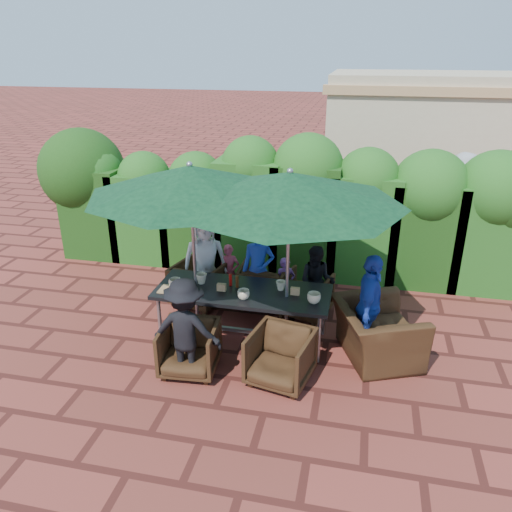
% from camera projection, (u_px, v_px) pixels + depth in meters
% --- Properties ---
extents(ground, '(80.00, 80.00, 0.00)m').
position_uv_depth(ground, '(249.00, 331.00, 7.17)').
color(ground, maroon).
rests_on(ground, ground).
extents(dining_table, '(2.36, 0.90, 0.75)m').
position_uv_depth(dining_table, '(243.00, 295.00, 6.76)').
color(dining_table, black).
rests_on(dining_table, ground).
extents(umbrella_left, '(2.71, 2.71, 2.46)m').
position_uv_depth(umbrella_left, '(190.00, 181.00, 6.33)').
color(umbrella_left, gray).
rests_on(umbrella_left, ground).
extents(umbrella_right, '(2.88, 2.88, 2.46)m').
position_uv_depth(umbrella_right, '(290.00, 188.00, 6.00)').
color(umbrella_right, gray).
rests_on(umbrella_right, ground).
extents(chair_far_left, '(0.86, 0.83, 0.74)m').
position_uv_depth(chair_far_left, '(199.00, 282.00, 7.83)').
color(chair_far_left, black).
rests_on(chair_far_left, ground).
extents(chair_far_mid, '(0.72, 0.68, 0.74)m').
position_uv_depth(chair_far_mid, '(264.00, 282.00, 7.81)').
color(chair_far_mid, black).
rests_on(chair_far_mid, ground).
extents(chair_far_right, '(0.84, 0.81, 0.71)m').
position_uv_depth(chair_far_right, '(305.00, 293.00, 7.52)').
color(chair_far_right, black).
rests_on(chair_far_right, ground).
extents(chair_near_left, '(0.73, 0.69, 0.70)m').
position_uv_depth(chair_near_left, '(189.00, 346.00, 6.19)').
color(chair_near_left, black).
rests_on(chair_near_left, ground).
extents(chair_near_right, '(0.84, 0.80, 0.73)m').
position_uv_depth(chair_near_right, '(280.00, 355.00, 5.99)').
color(chair_near_right, black).
rests_on(chair_near_right, ground).
extents(chair_end_right, '(1.09, 1.30, 0.97)m').
position_uv_depth(chair_end_right, '(378.00, 324.00, 6.43)').
color(chair_end_right, black).
rests_on(chair_end_right, ground).
extents(adult_far_left, '(0.79, 0.63, 1.41)m').
position_uv_depth(adult_far_left, '(205.00, 259.00, 7.81)').
color(adult_far_left, white).
rests_on(adult_far_left, ground).
extents(adult_far_mid, '(0.53, 0.45, 1.35)m').
position_uv_depth(adult_far_mid, '(258.00, 270.00, 7.52)').
color(adult_far_mid, '#203FAD').
rests_on(adult_far_mid, ground).
extents(adult_far_right, '(0.55, 0.35, 1.12)m').
position_uv_depth(adult_far_right, '(317.00, 282.00, 7.39)').
color(adult_far_right, black).
rests_on(adult_far_right, ground).
extents(adult_near_left, '(0.85, 0.40, 1.32)m').
position_uv_depth(adult_near_left, '(186.00, 330.00, 5.96)').
color(adult_near_left, black).
rests_on(adult_near_left, ground).
extents(adult_end_right, '(0.48, 0.86, 1.41)m').
position_uv_depth(adult_end_right, '(369.00, 306.00, 6.40)').
color(adult_end_right, '#203FAD').
rests_on(adult_end_right, ground).
extents(child_left, '(0.37, 0.32, 0.92)m').
position_uv_depth(child_left, '(229.00, 273.00, 7.93)').
color(child_left, '#C5455B').
rests_on(child_left, ground).
extents(child_right, '(0.37, 0.34, 0.85)m').
position_uv_depth(child_right, '(285.00, 284.00, 7.63)').
color(child_right, '#834494').
rests_on(child_right, ground).
extents(pedestrian_a, '(1.67, 0.87, 1.70)m').
position_uv_depth(pedestrian_a, '(360.00, 198.00, 10.44)').
color(pedestrian_a, green).
rests_on(pedestrian_a, ground).
extents(pedestrian_b, '(0.83, 0.60, 1.57)m').
position_uv_depth(pedestrian_b, '(429.00, 203.00, 10.32)').
color(pedestrian_b, '#C5455B').
rests_on(pedestrian_b, ground).
extents(pedestrian_c, '(1.20, 1.28, 1.89)m').
position_uv_depth(pedestrian_c, '(461.00, 200.00, 9.96)').
color(pedestrian_c, '#92949A').
rests_on(pedestrian_c, ground).
extents(cup_a, '(0.17, 0.17, 0.14)m').
position_uv_depth(cup_a, '(175.00, 283.00, 6.77)').
color(cup_a, beige).
rests_on(cup_a, dining_table).
extents(cup_b, '(0.16, 0.16, 0.15)m').
position_uv_depth(cup_b, '(201.00, 278.00, 6.90)').
color(cup_b, beige).
rests_on(cup_b, dining_table).
extents(cup_c, '(0.16, 0.16, 0.13)m').
position_uv_depth(cup_c, '(244.00, 294.00, 6.47)').
color(cup_c, beige).
rests_on(cup_c, dining_table).
extents(cup_d, '(0.14, 0.14, 0.13)m').
position_uv_depth(cup_d, '(281.00, 286.00, 6.71)').
color(cup_d, beige).
rests_on(cup_d, dining_table).
extents(cup_e, '(0.18, 0.18, 0.14)m').
position_uv_depth(cup_e, '(314.00, 298.00, 6.37)').
color(cup_e, beige).
rests_on(cup_e, dining_table).
extents(ketchup_bottle, '(0.04, 0.04, 0.17)m').
position_uv_depth(ketchup_bottle, '(231.00, 280.00, 6.83)').
color(ketchup_bottle, '#B20C0A').
rests_on(ketchup_bottle, dining_table).
extents(sauce_bottle, '(0.04, 0.04, 0.17)m').
position_uv_depth(sauce_bottle, '(237.00, 281.00, 6.78)').
color(sauce_bottle, '#4C230C').
rests_on(sauce_bottle, dining_table).
extents(serving_tray, '(0.35, 0.25, 0.02)m').
position_uv_depth(serving_tray, '(172.00, 290.00, 6.72)').
color(serving_tray, '#AA8052').
rests_on(serving_tray, dining_table).
extents(number_block_left, '(0.12, 0.06, 0.10)m').
position_uv_depth(number_block_left, '(222.00, 287.00, 6.70)').
color(number_block_left, tan).
rests_on(number_block_left, dining_table).
extents(number_block_right, '(0.12, 0.06, 0.10)m').
position_uv_depth(number_block_right, '(295.00, 291.00, 6.59)').
color(number_block_right, tan).
rests_on(number_block_right, dining_table).
extents(hedge_wall, '(9.10, 1.60, 2.48)m').
position_uv_depth(hedge_wall, '(282.00, 199.00, 8.74)').
color(hedge_wall, '#15360E').
rests_on(hedge_wall, ground).
extents(building, '(6.20, 3.08, 3.20)m').
position_uv_depth(building, '(453.00, 143.00, 12.14)').
color(building, '#C7B794').
rests_on(building, ground).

